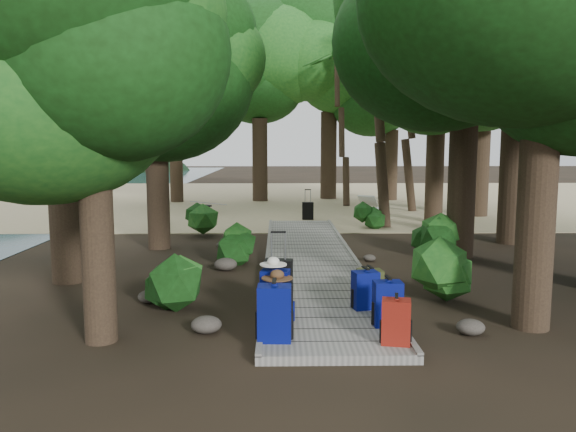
{
  "coord_description": "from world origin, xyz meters",
  "views": [
    {
      "loc": [
        -0.73,
        -11.34,
        2.58
      ],
      "look_at": [
        -0.49,
        1.26,
        1.0
      ],
      "focal_mm": 35.0,
      "sensor_mm": 36.0,
      "label": 1
    }
  ],
  "objects_px": {
    "duffel_right_khaki": "(366,280)",
    "backpack_right_d": "(370,284)",
    "backpack_left_c": "(275,290)",
    "backpack_right_b": "(388,301)",
    "backpack_left_b": "(281,301)",
    "backpack_left_a": "(274,310)",
    "suitcase_on_boardwalk": "(278,280)",
    "kayak": "(205,208)",
    "sun_lounger": "(371,206)",
    "lone_suitcase_on_sand": "(308,211)",
    "backpack_right_c": "(365,288)",
    "backpack_right_a": "(396,319)"
  },
  "relations": [
    {
      "from": "duffel_right_khaki",
      "to": "backpack_right_d",
      "type": "bearing_deg",
      "value": -88.34
    },
    {
      "from": "backpack_left_c",
      "to": "backpack_right_b",
      "type": "relative_size",
      "value": 1.09
    },
    {
      "from": "backpack_right_b",
      "to": "backpack_left_b",
      "type": "bearing_deg",
      "value": 169.71
    },
    {
      "from": "backpack_left_a",
      "to": "backpack_right_d",
      "type": "distance_m",
      "value": 2.28
    },
    {
      "from": "suitcase_on_boardwalk",
      "to": "kayak",
      "type": "distance_m",
      "value": 13.24
    },
    {
      "from": "backpack_left_b",
      "to": "sun_lounger",
      "type": "height_order",
      "value": "backpack_left_b"
    },
    {
      "from": "suitcase_on_boardwalk",
      "to": "kayak",
      "type": "height_order",
      "value": "suitcase_on_boardwalk"
    },
    {
      "from": "backpack_left_b",
      "to": "backpack_right_d",
      "type": "xyz_separation_m",
      "value": [
        1.41,
        0.96,
        -0.02
      ]
    },
    {
      "from": "suitcase_on_boardwalk",
      "to": "lone_suitcase_on_sand",
      "type": "relative_size",
      "value": 1.11
    },
    {
      "from": "backpack_right_b",
      "to": "backpack_left_a",
      "type": "bearing_deg",
      "value": -162.61
    },
    {
      "from": "backpack_left_a",
      "to": "backpack_right_c",
      "type": "relative_size",
      "value": 1.24
    },
    {
      "from": "lone_suitcase_on_sand",
      "to": "sun_lounger",
      "type": "relative_size",
      "value": 0.29
    },
    {
      "from": "backpack_left_c",
      "to": "backpack_right_c",
      "type": "relative_size",
      "value": 1.17
    },
    {
      "from": "backpack_left_c",
      "to": "lone_suitcase_on_sand",
      "type": "bearing_deg",
      "value": 94.35
    },
    {
      "from": "backpack_left_b",
      "to": "backpack_right_c",
      "type": "xyz_separation_m",
      "value": [
        1.28,
        0.63,
        0.01
      ]
    },
    {
      "from": "backpack_left_a",
      "to": "backpack_right_a",
      "type": "relative_size",
      "value": 1.26
    },
    {
      "from": "backpack_left_c",
      "to": "lone_suitcase_on_sand",
      "type": "xyz_separation_m",
      "value": [
        1.09,
        11.45,
        -0.17
      ]
    },
    {
      "from": "duffel_right_khaki",
      "to": "lone_suitcase_on_sand",
      "type": "bearing_deg",
      "value": 98.52
    },
    {
      "from": "duffel_right_khaki",
      "to": "suitcase_on_boardwalk",
      "type": "relative_size",
      "value": 0.81
    },
    {
      "from": "backpack_left_c",
      "to": "backpack_right_c",
      "type": "height_order",
      "value": "backpack_left_c"
    },
    {
      "from": "kayak",
      "to": "duffel_right_khaki",
      "type": "bearing_deg",
      "value": -93.72
    },
    {
      "from": "backpack_right_d",
      "to": "suitcase_on_boardwalk",
      "type": "relative_size",
      "value": 0.86
    },
    {
      "from": "suitcase_on_boardwalk",
      "to": "lone_suitcase_on_sand",
      "type": "distance_m",
      "value": 10.74
    },
    {
      "from": "backpack_left_a",
      "to": "kayak",
      "type": "distance_m",
      "value": 15.02
    },
    {
      "from": "backpack_left_a",
      "to": "kayak",
      "type": "relative_size",
      "value": 0.22
    },
    {
      "from": "backpack_right_a",
      "to": "backpack_right_b",
      "type": "height_order",
      "value": "backpack_right_b"
    },
    {
      "from": "backpack_left_c",
      "to": "duffel_right_khaki",
      "type": "xyz_separation_m",
      "value": [
        1.54,
        1.36,
        -0.19
      ]
    },
    {
      "from": "backpack_right_a",
      "to": "lone_suitcase_on_sand",
      "type": "xyz_separation_m",
      "value": [
        -0.42,
        12.65,
        -0.11
      ]
    },
    {
      "from": "lone_suitcase_on_sand",
      "to": "kayak",
      "type": "height_order",
      "value": "lone_suitcase_on_sand"
    },
    {
      "from": "backpack_right_a",
      "to": "backpack_right_d",
      "type": "distance_m",
      "value": 1.87
    },
    {
      "from": "backpack_right_b",
      "to": "backpack_right_d",
      "type": "distance_m",
      "value": 1.15
    },
    {
      "from": "kayak",
      "to": "backpack_left_a",
      "type": "bearing_deg",
      "value": -102.4
    },
    {
      "from": "lone_suitcase_on_sand",
      "to": "kayak",
      "type": "bearing_deg",
      "value": 149.33
    },
    {
      "from": "backpack_left_b",
      "to": "backpack_right_b",
      "type": "bearing_deg",
      "value": -7.57
    },
    {
      "from": "backpack_left_b",
      "to": "duffel_right_khaki",
      "type": "xyz_separation_m",
      "value": [
        1.46,
        1.66,
        -0.12
      ]
    },
    {
      "from": "suitcase_on_boardwalk",
      "to": "sun_lounger",
      "type": "height_order",
      "value": "suitcase_on_boardwalk"
    },
    {
      "from": "backpack_right_c",
      "to": "backpack_left_c",
      "type": "bearing_deg",
      "value": -178.81
    },
    {
      "from": "backpack_right_c",
      "to": "duffel_right_khaki",
      "type": "xyz_separation_m",
      "value": [
        0.18,
        1.03,
        -0.14
      ]
    },
    {
      "from": "suitcase_on_boardwalk",
      "to": "backpack_left_c",
      "type": "bearing_deg",
      "value": -83.32
    },
    {
      "from": "backpack_left_b",
      "to": "backpack_right_a",
      "type": "height_order",
      "value": "backpack_right_a"
    },
    {
      "from": "backpack_right_b",
      "to": "backpack_right_c",
      "type": "distance_m",
      "value": 0.84
    },
    {
      "from": "backpack_left_a",
      "to": "duffel_right_khaki",
      "type": "distance_m",
      "value": 2.89
    },
    {
      "from": "backpack_right_a",
      "to": "backpack_right_b",
      "type": "xyz_separation_m",
      "value": [
        0.03,
        0.72,
        0.03
      ]
    },
    {
      "from": "sun_lounger",
      "to": "suitcase_on_boardwalk",
      "type": "bearing_deg",
      "value": -82.53
    },
    {
      "from": "backpack_right_b",
      "to": "duffel_right_khaki",
      "type": "distance_m",
      "value": 1.86
    },
    {
      "from": "backpack_right_b",
      "to": "backpack_left_c",
      "type": "bearing_deg",
      "value": 159.51
    },
    {
      "from": "backpack_left_a",
      "to": "kayak",
      "type": "height_order",
      "value": "backpack_left_a"
    },
    {
      "from": "backpack_left_c",
      "to": "backpack_right_b",
      "type": "xyz_separation_m",
      "value": [
        1.55,
        -0.49,
        -0.03
      ]
    },
    {
      "from": "sun_lounger",
      "to": "backpack_right_b",
      "type": "bearing_deg",
      "value": -74.91
    },
    {
      "from": "backpack_right_d",
      "to": "kayak",
      "type": "bearing_deg",
      "value": 100.39
    }
  ]
}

